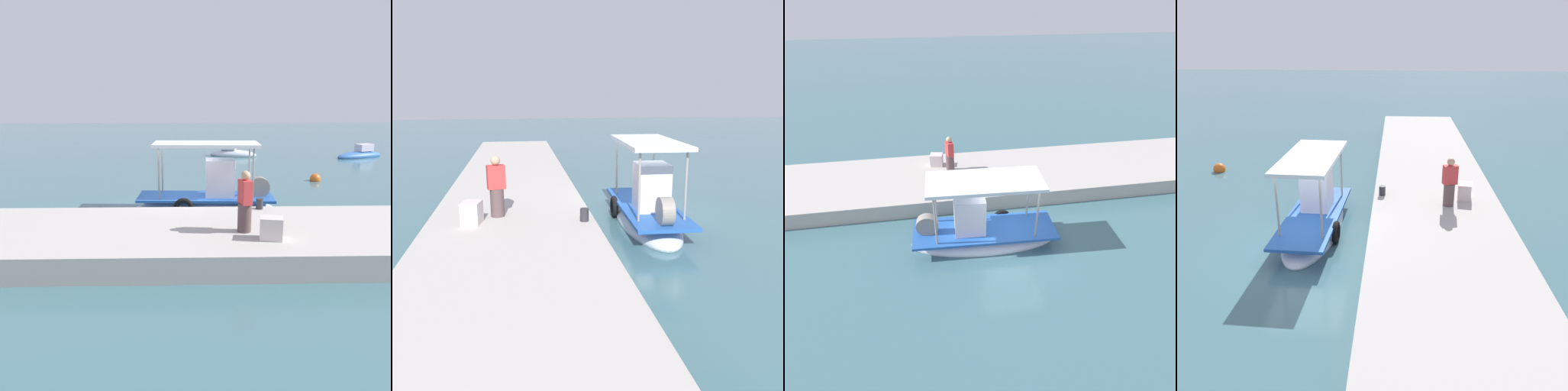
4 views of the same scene
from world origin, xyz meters
The scene contains 6 objects.
ground_plane centered at (0.00, 0.00, 0.00)m, with size 120.00×120.00×0.00m, color #416A71.
dock_quay centered at (0.00, -4.41, 0.35)m, with size 36.00×4.56×0.70m, color #B4AEA5.
main_fishing_boat centered at (1.11, -0.19, 0.48)m, with size 5.55×2.00×3.04m.
fisherman_near_bollard centered at (1.84, -4.80, 1.48)m, with size 0.46×0.54×1.73m.
mooring_bollard centered at (2.70, -2.44, 0.87)m, with size 0.24×0.24×0.35m, color #2D2D33.
cargo_crate centered at (2.46, -5.44, 0.99)m, with size 0.59×0.47×0.60m, color beige.
Camera 2 is at (13.85, -4.13, 4.09)m, focal length 39.53 mm.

